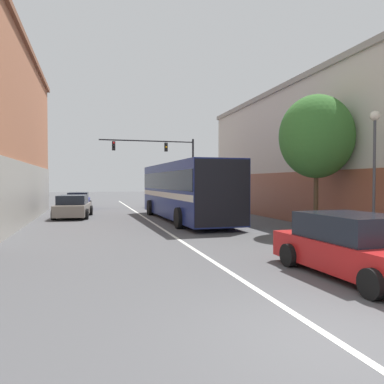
{
  "coord_description": "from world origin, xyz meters",
  "views": [
    {
      "loc": [
        -3.3,
        -4.33,
        2.22
      ],
      "look_at": [
        2.08,
        15.22,
        1.66
      ],
      "focal_mm": 35.0,
      "sensor_mm": 36.0,
      "label": 1
    }
  ],
  "objects_px": {
    "parked_car_left_near": "(73,207)",
    "traffic_signal_gantry": "(165,156)",
    "parked_car_left_mid": "(78,201)",
    "street_tree_near": "(316,137)",
    "hatchback_foreground": "(357,247)",
    "street_lamp": "(374,160)",
    "bus": "(185,188)"
  },
  "relations": [
    {
      "from": "parked_car_left_mid",
      "to": "bus",
      "type": "bearing_deg",
      "value": -146.73
    },
    {
      "from": "hatchback_foreground",
      "to": "traffic_signal_gantry",
      "type": "bearing_deg",
      "value": -3.38
    },
    {
      "from": "parked_car_left_near",
      "to": "traffic_signal_gantry",
      "type": "xyz_separation_m",
      "value": [
        7.7,
        9.35,
        3.88
      ]
    },
    {
      "from": "hatchback_foreground",
      "to": "street_lamp",
      "type": "height_order",
      "value": "street_lamp"
    },
    {
      "from": "traffic_signal_gantry",
      "to": "hatchback_foreground",
      "type": "bearing_deg",
      "value": -91.54
    },
    {
      "from": "bus",
      "to": "hatchback_foreground",
      "type": "xyz_separation_m",
      "value": [
        0.71,
        -13.6,
        -1.15
      ]
    },
    {
      "from": "parked_car_left_near",
      "to": "parked_car_left_mid",
      "type": "height_order",
      "value": "parked_car_left_near"
    },
    {
      "from": "traffic_signal_gantry",
      "to": "street_tree_near",
      "type": "relative_size",
      "value": 1.45
    },
    {
      "from": "traffic_signal_gantry",
      "to": "street_lamp",
      "type": "height_order",
      "value": "traffic_signal_gantry"
    },
    {
      "from": "parked_car_left_mid",
      "to": "traffic_signal_gantry",
      "type": "xyz_separation_m",
      "value": [
        7.58,
        2.44,
        3.88
      ]
    },
    {
      "from": "hatchback_foreground",
      "to": "street_lamp",
      "type": "xyz_separation_m",
      "value": [
        3.99,
        4.01,
        2.33
      ]
    },
    {
      "from": "street_lamp",
      "to": "traffic_signal_gantry",
      "type": "bearing_deg",
      "value": 98.38
    },
    {
      "from": "hatchback_foreground",
      "to": "parked_car_left_near",
      "type": "distance_m",
      "value": 18.33
    },
    {
      "from": "street_lamp",
      "to": "hatchback_foreground",
      "type": "bearing_deg",
      "value": -134.84
    },
    {
      "from": "parked_car_left_mid",
      "to": "traffic_signal_gantry",
      "type": "distance_m",
      "value": 8.85
    },
    {
      "from": "bus",
      "to": "hatchback_foreground",
      "type": "bearing_deg",
      "value": -178.64
    },
    {
      "from": "street_tree_near",
      "to": "hatchback_foreground",
      "type": "bearing_deg",
      "value": -116.83
    },
    {
      "from": "bus",
      "to": "hatchback_foreground",
      "type": "height_order",
      "value": "bus"
    },
    {
      "from": "parked_car_left_mid",
      "to": "street_lamp",
      "type": "height_order",
      "value": "street_lamp"
    },
    {
      "from": "traffic_signal_gantry",
      "to": "parked_car_left_near",
      "type": "bearing_deg",
      "value": -129.47
    },
    {
      "from": "bus",
      "to": "parked_car_left_mid",
      "type": "relative_size",
      "value": 2.57
    },
    {
      "from": "traffic_signal_gantry",
      "to": "street_tree_near",
      "type": "distance_m",
      "value": 19.69
    },
    {
      "from": "hatchback_foreground",
      "to": "street_lamp",
      "type": "distance_m",
      "value": 6.12
    },
    {
      "from": "parked_car_left_near",
      "to": "traffic_signal_gantry",
      "type": "distance_m",
      "value": 12.72
    },
    {
      "from": "hatchback_foreground",
      "to": "parked_car_left_near",
      "type": "relative_size",
      "value": 0.99
    },
    {
      "from": "hatchback_foreground",
      "to": "street_lamp",
      "type": "relative_size",
      "value": 0.98
    },
    {
      "from": "parked_car_left_mid",
      "to": "street_tree_near",
      "type": "distance_m",
      "value": 20.23
    },
    {
      "from": "bus",
      "to": "street_tree_near",
      "type": "height_order",
      "value": "street_tree_near"
    },
    {
      "from": "street_tree_near",
      "to": "street_lamp",
      "type": "bearing_deg",
      "value": -78.88
    },
    {
      "from": "parked_car_left_near",
      "to": "street_lamp",
      "type": "xyz_separation_m",
      "value": [
        10.99,
        -12.93,
        2.35
      ]
    },
    {
      "from": "parked_car_left_mid",
      "to": "traffic_signal_gantry",
      "type": "bearing_deg",
      "value": -69.88
    },
    {
      "from": "bus",
      "to": "traffic_signal_gantry",
      "type": "relative_size",
      "value": 1.4
    }
  ]
}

